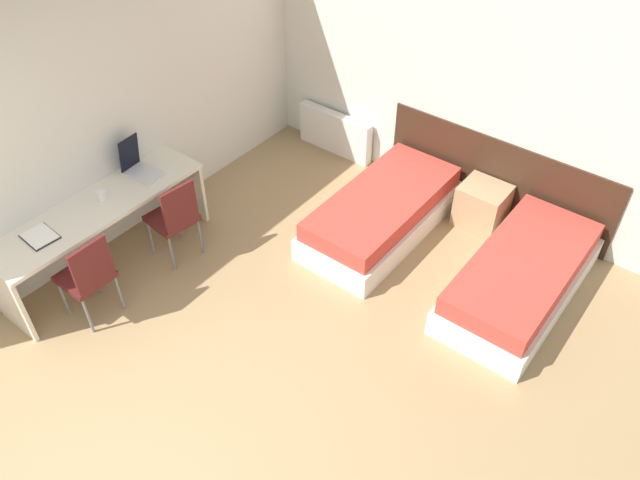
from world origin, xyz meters
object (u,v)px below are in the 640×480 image
at_px(bed_near_door, 521,278).
at_px(chair_near_notebook, 88,274).
at_px(bed_near_window, 382,213).
at_px(nightstand, 482,205).
at_px(laptop, 139,166).
at_px(chair_near_laptop, 175,216).

height_order(bed_near_door, chair_near_notebook, chair_near_notebook).
relative_size(bed_near_window, bed_near_door, 1.00).
relative_size(bed_near_window, nightstand, 3.97).
bearing_deg(bed_near_window, nightstand, 43.57).
xyz_separation_m(bed_near_window, chair_near_notebook, (-1.34, -2.53, 0.29)).
xyz_separation_m(bed_near_door, nightstand, (-0.76, 0.72, 0.01)).
distance_m(nightstand, laptop, 3.46).
xyz_separation_m(bed_near_window, laptop, (-1.87, -1.46, 0.58)).
bearing_deg(chair_near_laptop, bed_near_door, 34.41).
distance_m(bed_near_window, bed_near_door, 1.51).
xyz_separation_m(bed_near_door, laptop, (-3.38, -1.46, 0.58)).
height_order(nightstand, chair_near_notebook, chair_near_notebook).
bearing_deg(chair_near_notebook, bed_near_window, 61.78).
bearing_deg(chair_near_notebook, nightstand, 56.84).
relative_size(chair_near_notebook, laptop, 2.41).
height_order(chair_near_notebook, laptop, laptop).
height_order(bed_near_window, laptop, laptop).
bearing_deg(nightstand, bed_near_window, -136.43).
distance_m(bed_near_door, chair_near_notebook, 3.82).
xyz_separation_m(chair_near_laptop, chair_near_notebook, (0.00, -0.98, 0.00)).
xyz_separation_m(chair_near_notebook, laptop, (-0.53, 1.07, 0.29)).
bearing_deg(nightstand, chair_near_laptop, -132.74).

